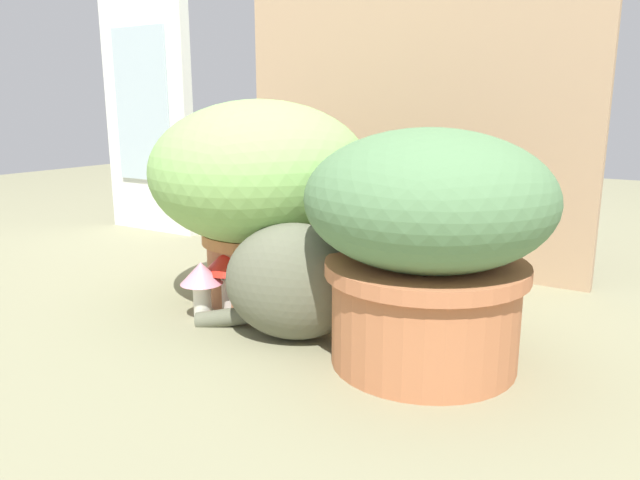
# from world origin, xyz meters

# --- Properties ---
(ground_plane) EXTENTS (6.00, 6.00, 0.00)m
(ground_plane) POSITION_xyz_m (0.00, 0.00, 0.00)
(ground_plane) COLOR gray
(cardboard_backdrop) EXTENTS (0.97, 0.03, 0.86)m
(cardboard_backdrop) POSITION_xyz_m (0.00, 0.60, 0.43)
(cardboard_backdrop) COLOR tan
(cardboard_backdrop) RESTS_ON ground
(window_panel_white) EXTENTS (0.38, 0.05, 0.78)m
(window_panel_white) POSITION_xyz_m (-0.92, 0.55, 0.39)
(window_panel_white) COLOR white
(window_panel_white) RESTS_ON ground
(grass_planter) EXTENTS (0.47, 0.47, 0.44)m
(grass_planter) POSITION_xyz_m (-0.13, 0.14, 0.26)
(grass_planter) COLOR #B2704B
(grass_planter) RESTS_ON ground
(leafy_planter) EXTENTS (0.40, 0.40, 0.40)m
(leafy_planter) POSITION_xyz_m (0.30, 0.02, 0.22)
(leafy_planter) COLOR #B86D45
(leafy_planter) RESTS_ON ground
(cat) EXTENTS (0.39, 0.26, 0.32)m
(cat) POSITION_xyz_m (0.07, -0.00, 0.12)
(cat) COLOR #5D604B
(cat) RESTS_ON ground
(mushroom_ornament_pink) EXTENTS (0.09, 0.09, 0.12)m
(mushroom_ornament_pink) POSITION_xyz_m (-0.16, -0.02, 0.08)
(mushroom_ornament_pink) COLOR silver
(mushroom_ornament_pink) RESTS_ON ground
(mushroom_ornament_red) EXTENTS (0.11, 0.11, 0.14)m
(mushroom_ornament_red) POSITION_xyz_m (-0.14, 0.03, 0.10)
(mushroom_ornament_red) COLOR silver
(mushroom_ornament_red) RESTS_ON ground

